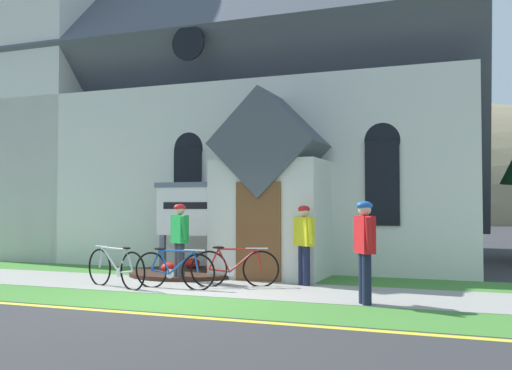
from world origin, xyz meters
TOP-DOWN VIEW (x-y plane):
  - ground at (0.00, 4.00)m, footprint 140.00×140.00m
  - sidewalk_slab at (-1.97, 1.72)m, footprint 32.00×2.24m
  - grass_verge at (-1.97, -0.21)m, footprint 32.00×1.62m
  - church_lawn at (-1.97, 3.67)m, footprint 24.00×1.66m
  - curb_paint_stripe at (-1.97, -1.17)m, footprint 28.00×0.16m
  - church_building at (-2.31, 9.49)m, footprint 14.35×12.40m
  - church_sign at (-1.39, 3.62)m, footprint 2.02×0.12m
  - flower_bed at (-1.37, 3.38)m, footprint 2.65×2.65m
  - bicycle_red at (-1.73, 1.01)m, footprint 1.72×0.67m
  - bicycle_white at (0.38, 1.95)m, footprint 1.63×0.71m
  - bicycle_green at (-0.61, 1.29)m, footprint 1.72×0.08m
  - cyclist_in_blue_jersey at (1.61, 2.60)m, footprint 0.47×0.63m
  - cyclist_in_yellow_jersey at (3.15, 0.76)m, footprint 0.41×0.74m
  - cyclist_in_green_jersey at (-1.02, 2.29)m, footprint 0.50×0.56m
  - yard_deciduous_tree at (-9.79, 7.07)m, footprint 3.35×3.35m
  - distant_hill at (-10.90, 58.05)m, footprint 88.78×36.34m

SIDE VIEW (x-z plane):
  - ground at x=0.00m, z-range 0.00..0.00m
  - distant_hill at x=-10.90m, z-range -13.26..13.26m
  - curb_paint_stripe at x=-1.97m, z-range 0.00..0.01m
  - grass_verge at x=-1.97m, z-range 0.00..0.01m
  - church_lawn at x=-1.97m, z-range 0.00..0.01m
  - sidewalk_slab at x=-1.97m, z-range 0.00..0.01m
  - flower_bed at x=-1.37m, z-range -0.10..0.24m
  - bicycle_green at x=-0.61m, z-range -0.03..0.77m
  - bicycle_white at x=0.38m, z-range -0.03..0.78m
  - bicycle_red at x=-1.73m, z-range -0.03..0.80m
  - cyclist_in_blue_jersey at x=1.61m, z-range 0.13..1.72m
  - cyclist_in_green_jersey at x=-1.02m, z-range 0.13..1.76m
  - cyclist_in_yellow_jersey at x=3.15m, z-range 0.14..1.81m
  - church_sign at x=-1.39m, z-range 0.35..2.50m
  - yard_deciduous_tree at x=-9.79m, z-range 0.99..5.58m
  - church_building at x=-2.31m, z-range -1.90..11.02m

